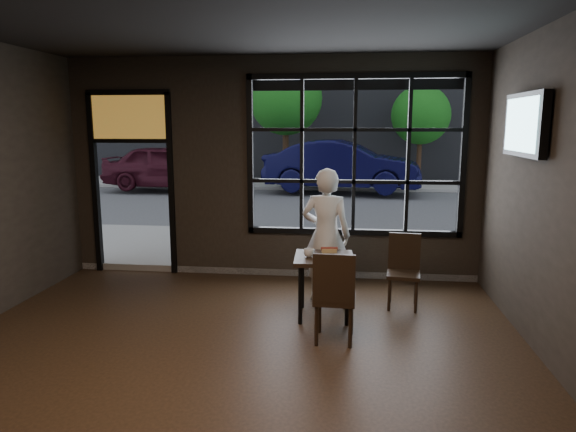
# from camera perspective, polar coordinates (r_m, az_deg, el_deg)

# --- Properties ---
(floor) EXTENTS (6.00, 7.00, 0.02)m
(floor) POSITION_cam_1_polar(r_m,az_deg,el_deg) (4.61, -8.57, -19.28)
(floor) COLOR black
(floor) RESTS_ON ground
(window_frame) EXTENTS (3.06, 0.12, 2.28)m
(window_frame) POSITION_cam_1_polar(r_m,az_deg,el_deg) (7.38, 7.39, 6.64)
(window_frame) COLOR black
(window_frame) RESTS_ON ground
(stained_transom) EXTENTS (1.20, 0.06, 0.70)m
(stained_transom) POSITION_cam_1_polar(r_m,az_deg,el_deg) (8.03, -17.21, 10.48)
(stained_transom) COLOR orange
(stained_transom) RESTS_ON ground
(street_asphalt) EXTENTS (60.00, 41.00, 0.04)m
(street_asphalt) POSITION_cam_1_polar(r_m,az_deg,el_deg) (27.98, 4.29, 5.54)
(street_asphalt) COLOR #545456
(street_asphalt) RESTS_ON ground
(building_across) EXTENTS (28.00, 12.00, 15.00)m
(building_across) POSITION_cam_1_polar(r_m,az_deg,el_deg) (27.39, 4.43, 21.24)
(building_across) COLOR #5B5956
(building_across) RESTS_ON ground
(cafe_table) EXTENTS (0.71, 0.71, 0.73)m
(cafe_table) POSITION_cam_1_polar(r_m,az_deg,el_deg) (6.10, 3.99, -7.80)
(cafe_table) COLOR black
(cafe_table) RESTS_ON floor
(chair_near) EXTENTS (0.44, 0.44, 0.98)m
(chair_near) POSITION_cam_1_polar(r_m,az_deg,el_deg) (5.42, 5.22, -8.78)
(chair_near) COLOR black
(chair_near) RESTS_ON floor
(chair_window) EXTENTS (0.44, 0.44, 0.91)m
(chair_window) POSITION_cam_1_polar(r_m,az_deg,el_deg) (6.50, 12.71, -6.10)
(chair_window) COLOR black
(chair_window) RESTS_ON floor
(man) EXTENTS (0.67, 0.49, 1.71)m
(man) POSITION_cam_1_polar(r_m,az_deg,el_deg) (6.52, 4.24, -2.15)
(man) COLOR silver
(man) RESTS_ON floor
(hotdog) EXTENTS (0.21, 0.11, 0.06)m
(hotdog) POSITION_cam_1_polar(r_m,az_deg,el_deg) (6.16, 4.60, -3.82)
(hotdog) COLOR tan
(hotdog) RESTS_ON cafe_table
(cup) EXTENTS (0.14, 0.14, 0.10)m
(cup) POSITION_cam_1_polar(r_m,az_deg,el_deg) (5.95, 2.35, -4.11)
(cup) COLOR silver
(cup) RESTS_ON cafe_table
(tv) EXTENTS (0.13, 1.13, 0.66)m
(tv) POSITION_cam_1_polar(r_m,az_deg,el_deg) (5.94, 24.87, 9.19)
(tv) COLOR black
(tv) RESTS_ON wall_right
(navy_car) EXTENTS (5.12, 2.28, 1.63)m
(navy_car) POSITION_cam_1_polar(r_m,az_deg,el_deg) (16.63, 6.05, 5.57)
(navy_car) COLOR black
(navy_car) RESTS_ON street_asphalt
(maroon_car) EXTENTS (4.41, 1.98, 1.47)m
(maroon_car) POSITION_cam_1_polar(r_m,az_deg,el_deg) (17.53, -13.04, 5.33)
(maroon_car) COLOR #370D18
(maroon_car) RESTS_ON street_asphalt
(tree_left) EXTENTS (2.59, 2.59, 4.43)m
(tree_left) POSITION_cam_1_polar(r_m,az_deg,el_deg) (18.62, -0.27, 12.89)
(tree_left) COLOR #332114
(tree_left) RESTS_ON street_asphalt
(tree_right) EXTENTS (2.12, 2.12, 3.62)m
(tree_right) POSITION_cam_1_polar(r_m,az_deg,el_deg) (19.45, 14.54, 10.78)
(tree_right) COLOR #332114
(tree_right) RESTS_ON street_asphalt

